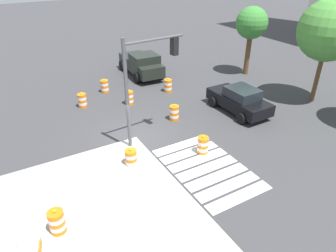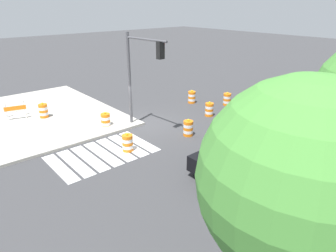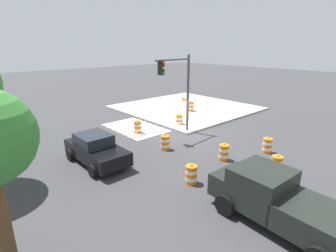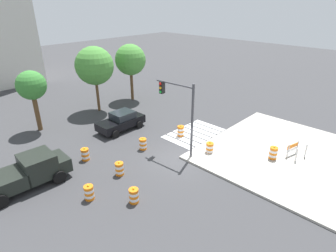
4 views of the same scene
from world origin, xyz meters
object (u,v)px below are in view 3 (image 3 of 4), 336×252
object	(u,v)px
traffic_barrel_lane_center	(267,145)
traffic_barrel_on_sidewalk	(191,106)
traffic_barrel_median_far	(191,174)
traffic_barrel_median_near	(179,120)
construction_barricade	(187,101)
sports_car	(96,149)
traffic_barrel_far_curb	(276,164)
traffic_barrel_opposite_curb	(165,143)
traffic_barrel_near_corner	(224,152)
traffic_barrel_crosswalk_end	(138,127)
pickup_truck	(274,199)
traffic_light_pole	(178,81)

from	to	relation	value
traffic_barrel_lane_center	traffic_barrel_on_sidewalk	distance (m)	10.60
traffic_barrel_median_far	traffic_barrel_lane_center	world-z (taller)	same
traffic_barrel_median_near	construction_barricade	size ratio (longest dim) A/B	0.73
sports_car	traffic_barrel_far_curb	bearing A→B (deg)	-139.08
construction_barricade	traffic_barrel_median_far	bearing A→B (deg)	134.80
sports_car	traffic_barrel_opposite_curb	bearing A→B (deg)	-104.95
traffic_barrel_on_sidewalk	traffic_barrel_median_near	bearing A→B (deg)	121.55
traffic_barrel_lane_center	traffic_barrel_on_sidewalk	xyz separation A→B (m)	(9.91, -3.78, 0.15)
traffic_barrel_median_near	traffic_barrel_lane_center	size ratio (longest dim) A/B	1.00
sports_car	traffic_barrel_near_corner	xyz separation A→B (m)	(-4.48, -5.55, -0.36)
traffic_barrel_near_corner	traffic_barrel_median_near	distance (m)	6.95
sports_car	traffic_barrel_median_near	size ratio (longest dim) A/B	4.23
traffic_barrel_crosswalk_end	traffic_barrel_lane_center	bearing A→B (deg)	-156.10
traffic_barrel_median_far	traffic_barrel_on_sidewalk	size ratio (longest dim) A/B	1.00
pickup_truck	traffic_barrel_far_curb	bearing A→B (deg)	-65.56
traffic_barrel_crosswalk_end	traffic_light_pole	xyz separation A→B (m)	(-2.33, -1.82, 3.46)
traffic_barrel_median_far	traffic_barrel_on_sidewalk	distance (m)	13.62
traffic_barrel_median_near	construction_barricade	xyz separation A→B (m)	(3.82, -4.83, 0.27)
traffic_barrel_far_curb	traffic_barrel_lane_center	distance (m)	2.66
traffic_barrel_opposite_curb	construction_barricade	world-z (taller)	construction_barricade
traffic_barrel_median_near	traffic_barrel_opposite_curb	xyz separation A→B (m)	(-3.01, 4.17, 0.00)
traffic_barrel_far_curb	traffic_barrel_on_sidewalk	bearing A→B (deg)	-27.08
traffic_light_pole	traffic_barrel_near_corner	bearing A→B (deg)	168.53
traffic_barrel_crosswalk_end	traffic_barrel_median_near	world-z (taller)	same
traffic_barrel_crosswalk_end	traffic_barrel_lane_center	world-z (taller)	same
construction_barricade	traffic_light_pole	size ratio (longest dim) A/B	0.25
sports_car	traffic_barrel_opposite_curb	world-z (taller)	sports_car
sports_car	traffic_barrel_median_near	distance (m)	8.50
sports_car	traffic_barrel_opposite_curb	distance (m)	4.26
traffic_barrel_near_corner	traffic_barrel_far_curb	bearing A→B (deg)	-165.46
traffic_barrel_lane_center	traffic_barrel_far_curb	bearing A→B (deg)	127.48
construction_barricade	traffic_barrel_crosswalk_end	bearing A→B (deg)	110.07
traffic_barrel_far_curb	traffic_barrel_lane_center	xyz separation A→B (m)	(1.62, -2.11, 0.00)
traffic_barrel_median_near	traffic_barrel_median_far	xyz separation A→B (m)	(-6.96, 6.02, 0.00)
traffic_barrel_opposite_curb	traffic_light_pole	xyz separation A→B (m)	(1.43, -2.43, 3.46)
traffic_barrel_crosswalk_end	traffic_barrel_opposite_curb	xyz separation A→B (m)	(-3.76, 0.60, 0.00)
traffic_barrel_lane_center	sports_car	bearing A→B (deg)	56.19
pickup_truck	traffic_light_pole	size ratio (longest dim) A/B	0.95
pickup_truck	traffic_barrel_crosswalk_end	world-z (taller)	pickup_truck
traffic_barrel_median_far	traffic_light_pole	size ratio (longest dim) A/B	0.19
traffic_barrel_near_corner	traffic_barrel_crosswalk_end	distance (m)	7.20
traffic_barrel_median_near	traffic_barrel_far_curb	bearing A→B (deg)	167.61
sports_car	traffic_barrel_median_near	xyz separation A→B (m)	(1.91, -8.27, -0.36)
traffic_barrel_crosswalk_end	traffic_barrel_median_far	size ratio (longest dim) A/B	1.00
sports_car	traffic_barrel_opposite_curb	size ratio (longest dim) A/B	4.23
traffic_barrel_on_sidewalk	traffic_light_pole	bearing A→B (deg)	125.17
traffic_barrel_lane_center	traffic_light_pole	distance (m)	7.12
pickup_truck	traffic_barrel_median_near	size ratio (longest dim) A/B	5.14
traffic_barrel_crosswalk_end	traffic_barrel_median_near	size ratio (longest dim) A/B	1.00
traffic_barrel_median_near	traffic_barrel_opposite_curb	distance (m)	5.14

